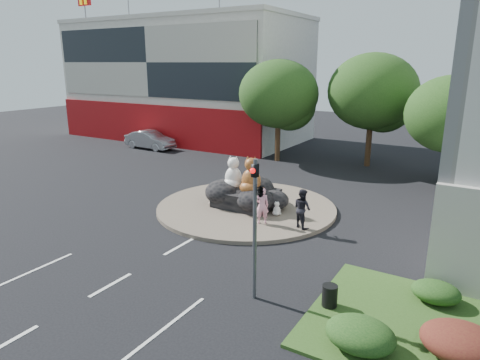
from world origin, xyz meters
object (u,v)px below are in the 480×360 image
at_px(kitten_white, 277,208).
at_px(pedestrian_dark, 302,208).
at_px(cat_white, 233,172).
at_px(kitten_calico, 214,198).
at_px(parked_car, 150,140).
at_px(cat_tabby, 251,175).
at_px(litter_bin, 330,296).
at_px(pedestrian_pink, 262,206).

xyz_separation_m(kitten_white, pedestrian_dark, (1.80, -0.90, 0.58)).
relative_size(cat_white, kitten_calico, 1.95).
relative_size(kitten_white, parked_car, 0.15).
relative_size(cat_tabby, pedestrian_dark, 1.07).
distance_m(kitten_white, litter_bin, 8.64).
xyz_separation_m(kitten_calico, parked_car, (-15.15, 11.32, 0.17)).
relative_size(pedestrian_pink, pedestrian_dark, 0.95).
bearing_deg(litter_bin, cat_white, 138.96).
bearing_deg(cat_tabby, kitten_calico, -170.73).
distance_m(pedestrian_pink, litter_bin, 7.69).
xyz_separation_m(cat_tabby, kitten_white, (1.65, -0.16, -1.55)).
relative_size(kitten_white, pedestrian_dark, 0.40).
bearing_deg(litter_bin, kitten_white, 128.14).
xyz_separation_m(cat_tabby, parked_car, (-17.20, 10.69, -1.29)).
distance_m(cat_tabby, kitten_white, 2.27).
distance_m(kitten_calico, kitten_white, 3.73).
bearing_deg(kitten_white, litter_bin, -75.17).
bearing_deg(litter_bin, cat_tabby, 135.14).
bearing_deg(kitten_white, kitten_calico, 164.01).
bearing_deg(cat_white, pedestrian_pink, -38.43).
distance_m(cat_tabby, pedestrian_dark, 3.74).
xyz_separation_m(pedestrian_dark, parked_car, (-20.65, 11.75, -0.32)).
relative_size(pedestrian_pink, litter_bin, 2.49).
relative_size(kitten_calico, parked_car, 0.19).
relative_size(cat_tabby, litter_bin, 2.80).
height_order(cat_tabby, litter_bin, cat_tabby).
bearing_deg(cat_white, pedestrian_dark, -20.78).
bearing_deg(parked_car, kitten_calico, -125.22).
height_order(cat_white, parked_car, cat_white).
bearing_deg(pedestrian_pink, kitten_calico, -49.02).
bearing_deg(pedestrian_dark, cat_white, 11.43).
relative_size(cat_white, kitten_white, 2.46).
distance_m(kitten_calico, pedestrian_dark, 5.54).
bearing_deg(cat_white, cat_tabby, -16.53).
bearing_deg(parked_car, cat_tabby, -120.31).
bearing_deg(parked_car, pedestrian_pink, -121.68).
bearing_deg(pedestrian_pink, cat_white, -67.28).
xyz_separation_m(cat_white, pedestrian_pink, (2.81, -1.84, -0.93)).
distance_m(cat_white, kitten_white, 3.31).
height_order(cat_white, litter_bin, cat_white).
relative_size(cat_white, cat_tabby, 0.92).
bearing_deg(litter_bin, parked_car, 143.89).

